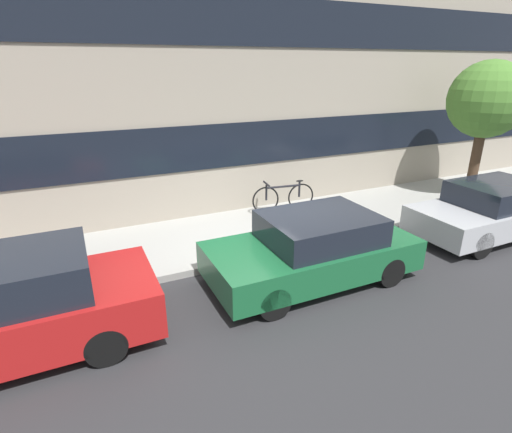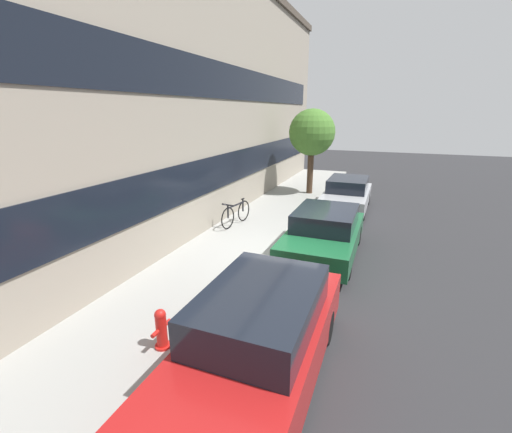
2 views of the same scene
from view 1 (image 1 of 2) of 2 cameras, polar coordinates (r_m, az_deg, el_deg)
ground_plane at (r=8.30m, az=0.45°, el=-6.50°), size 56.00×56.00×0.00m
sidewalk_strip at (r=9.42m, az=-3.20°, el=-2.59°), size 28.00×2.77×0.14m
rowhouse_facade at (r=10.37m, az=-7.88°, el=23.63°), size 28.00×1.02×8.67m
parked_car_green at (r=7.48m, az=8.21°, el=-4.56°), size 3.86×1.79×1.28m
parked_car_silver at (r=10.83m, az=30.55°, el=0.82°), size 3.84×1.66×1.28m
fire_hydrant at (r=8.08m, az=-31.87°, el=-6.84°), size 0.46×0.26×0.69m
bicycle at (r=10.57m, az=3.92°, el=2.85°), size 1.71×0.44×0.83m
street_tree at (r=12.95m, az=30.13°, el=14.13°), size 2.07×2.07×3.82m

